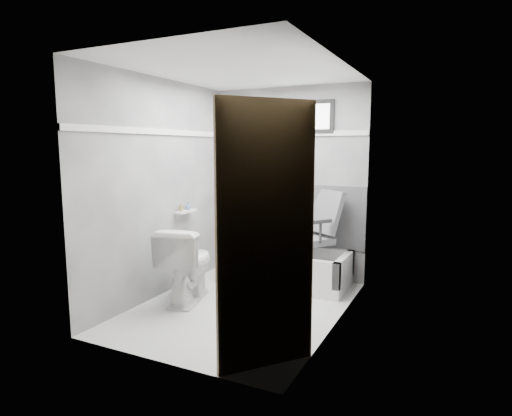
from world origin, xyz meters
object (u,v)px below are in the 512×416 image
Objects in this scene: soap_bottle_a at (181,207)px; soap_bottle_b at (188,206)px; door at (282,249)px; bathtub at (286,267)px; toilet at (187,264)px; office_chair at (307,233)px.

soap_bottle_a is 1.05× the size of soap_bottle_b.
door is 21.08× the size of soap_bottle_a.
bathtub is 1.46m from soap_bottle_a.
soap_bottle_b is at bearing 90.00° from soap_bottle_a.
soap_bottle_a is (-0.32, 0.36, 0.56)m from toilet.
door is (1.60, -1.20, 0.59)m from toilet.
toilet is at bearing -126.55° from bathtub.
door reaches higher than soap_bottle_b.
door is at bearing -39.09° from soap_bottle_a.
bathtub is at bearing 111.09° from door.
soap_bottle_a is at bearing -148.66° from bathtub.
door is 2.47m from soap_bottle_a.
toilet is 0.81m from soap_bottle_b.
soap_bottle_b is (0.00, 0.14, -0.01)m from soap_bottle_a.
bathtub is at bearing 25.54° from soap_bottle_b.
office_chair is 1.25× the size of toilet.
office_chair is at bearing -147.34° from toilet.
office_chair is 10.90× the size of soap_bottle_a.
toilet is 2.09m from door.
soap_bottle_a is at bearing -90.00° from soap_bottle_b.
soap_bottle_a reaches higher than bathtub.
bathtub is 1.40m from soap_bottle_b.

